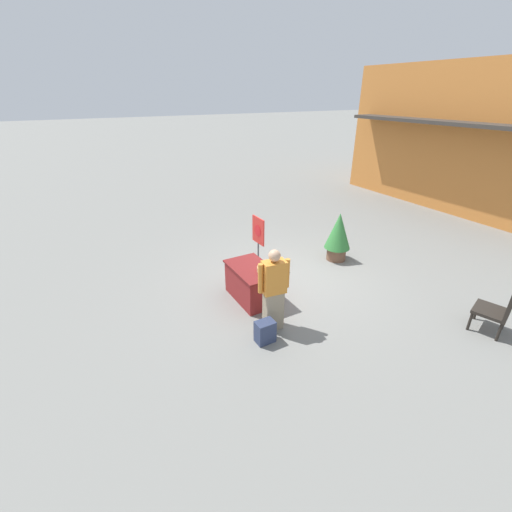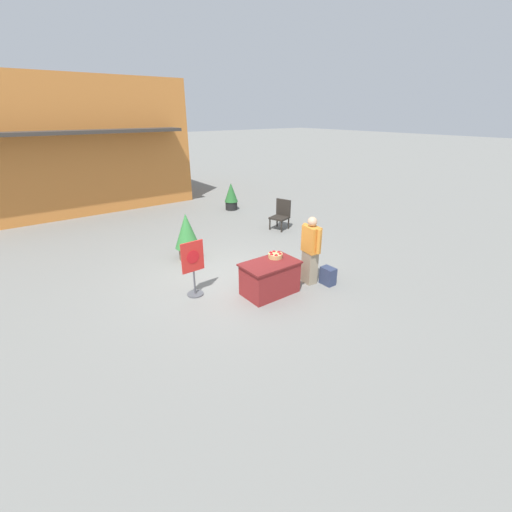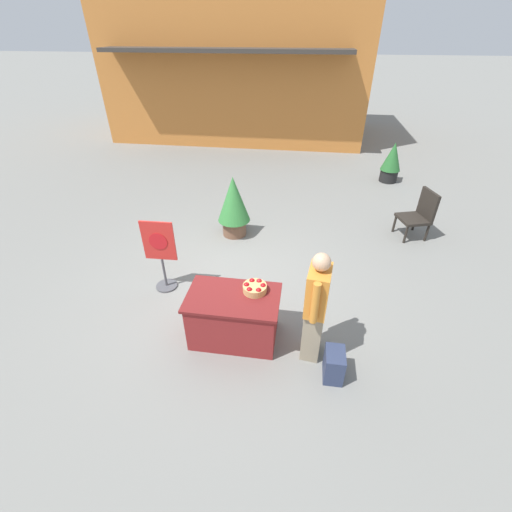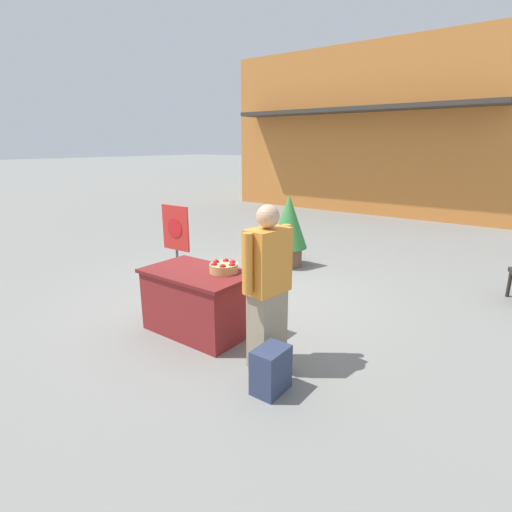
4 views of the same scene
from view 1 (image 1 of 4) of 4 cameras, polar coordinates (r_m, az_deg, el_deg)
name	(u,v)px [view 1 (image 1 of 4)]	position (r m, az deg, el deg)	size (l,w,h in m)	color
ground_plane	(288,278)	(8.34, 5.39, -3.62)	(120.00, 120.00, 0.00)	slate
storefront_building	(493,136)	(16.43, 34.75, 16.05)	(9.28, 5.89, 5.04)	#C67533
display_table	(252,283)	(7.34, -0.66, -4.51)	(1.26, 0.78, 0.74)	maroon
apple_basket	(265,269)	(6.99, 1.50, -2.15)	(0.32, 0.32, 0.13)	tan
person_visitor	(274,290)	(6.24, 2.96, -5.66)	(0.31, 0.61, 1.62)	gray
backpack	(265,332)	(6.25, 1.52, -12.49)	(0.24, 0.34, 0.42)	#2D3856
poster_board	(258,240)	(8.70, 0.38, 2.72)	(0.53, 0.36, 1.26)	#4C4C51
patio_chair	(500,308)	(7.67, 35.55, -7.05)	(0.69, 0.69, 1.01)	#28231E
potted_plant_far_right	(338,235)	(9.16, 13.55, 3.49)	(0.67, 0.67, 1.29)	brown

